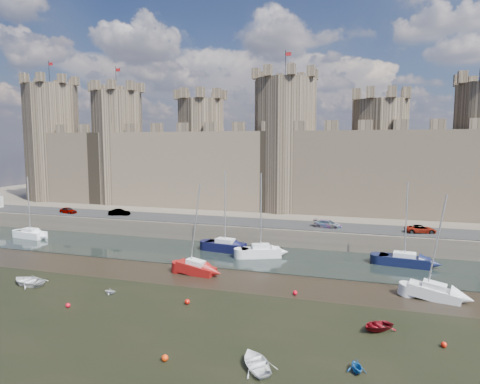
{
  "coord_description": "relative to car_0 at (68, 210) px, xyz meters",
  "views": [
    {
      "loc": [
        17.22,
        -27.21,
        14.42
      ],
      "look_at": [
        1.84,
        22.0,
        8.53
      ],
      "focal_mm": 32.0,
      "sensor_mm": 36.0,
      "label": 1
    }
  ],
  "objects": [
    {
      "name": "ground",
      "position": [
        32.2,
        -32.7,
        -3.05
      ],
      "size": [
        160.0,
        160.0,
        0.0
      ],
      "primitive_type": "plane",
      "color": "black",
      "rests_on": "ground"
    },
    {
      "name": "seaweed_patch",
      "position": [
        32.2,
        -38.7,
        -3.05
      ],
      "size": [
        70.0,
        34.0,
        0.01
      ],
      "primitive_type": "cube",
      "color": "black",
      "rests_on": "ground"
    },
    {
      "name": "water_channel",
      "position": [
        32.2,
        -8.7,
        -3.01
      ],
      "size": [
        160.0,
        12.0,
        0.08
      ],
      "primitive_type": "cube",
      "color": "black",
      "rests_on": "ground"
    },
    {
      "name": "quay",
      "position": [
        32.2,
        27.3,
        -1.8
      ],
      "size": [
        160.0,
        60.0,
        2.5
      ],
      "primitive_type": "cube",
      "color": "#4C443A",
      "rests_on": "ground"
    },
    {
      "name": "road",
      "position": [
        32.2,
        1.3,
        -0.5
      ],
      "size": [
        160.0,
        7.0,
        0.1
      ],
      "primitive_type": "cube",
      "color": "black",
      "rests_on": "quay"
    },
    {
      "name": "castle",
      "position": [
        31.57,
        15.3,
        8.62
      ],
      "size": [
        108.5,
        11.0,
        29.0
      ],
      "color": "#42382B",
      "rests_on": "quay"
    },
    {
      "name": "car_0",
      "position": [
        0.0,
        0.0,
        0.0
      ],
      "size": [
        3.46,
        1.96,
        1.11
      ],
      "primitive_type": "imported",
      "rotation": [
        0.0,
        0.0,
        1.36
      ],
      "color": "gray",
      "rests_on": "quay"
    },
    {
      "name": "car_1",
      "position": [
        9.58,
        0.69,
        0.01
      ],
      "size": [
        3.62,
        2.05,
        1.13
      ],
      "primitive_type": "imported",
      "rotation": [
        0.0,
        0.0,
        1.83
      ],
      "color": "gray",
      "rests_on": "quay"
    },
    {
      "name": "car_2",
      "position": [
        43.55,
        0.62,
        0.01
      ],
      "size": [
        4.11,
        2.18,
        1.13
      ],
      "primitive_type": "imported",
      "rotation": [
        0.0,
        0.0,
        1.41
      ],
      "color": "gray",
      "rests_on": "quay"
    },
    {
      "name": "car_3",
      "position": [
        55.71,
        0.6,
        -0.0
      ],
      "size": [
        4.28,
        2.63,
        1.11
      ],
      "primitive_type": "imported",
      "rotation": [
        0.0,
        0.0,
        1.78
      ],
      "color": "gray",
      "rests_on": "quay"
    },
    {
      "name": "sailboat_0",
      "position": [
        -0.14,
        -8.43,
        -2.31
      ],
      "size": [
        5.19,
        2.54,
        9.33
      ],
      "rotation": [
        0.0,
        0.0,
        -0.12
      ],
      "color": "white",
      "rests_on": "ground"
    },
    {
      "name": "sailboat_1",
      "position": [
        30.89,
        -7.22,
        -2.21
      ],
      "size": [
        5.64,
        2.78,
        10.86
      ],
      "rotation": [
        0.0,
        0.0,
        -0.13
      ],
      "color": "black",
      "rests_on": "ground"
    },
    {
      "name": "sailboat_2",
      "position": [
        36.17,
        -8.68,
        -2.21
      ],
      "size": [
        5.29,
        3.72,
        10.65
      ],
      "rotation": [
        0.0,
        0.0,
        0.41
      ],
      "color": "silver",
      "rests_on": "ground"
    },
    {
      "name": "sailboat_3",
      "position": [
        53.29,
        -7.26,
        -2.28
      ],
      "size": [
        5.86,
        2.82,
        9.9
      ],
      "rotation": [
        0.0,
        0.0,
        -0.11
      ],
      "color": "black",
      "rests_on": "ground"
    },
    {
      "name": "sailboat_4",
      "position": [
        31.03,
        -17.47,
        -2.31
      ],
      "size": [
        4.51,
        2.18,
        10.15
      ],
      "rotation": [
        0.0,
        0.0,
        -0.12
      ],
      "color": "maroon",
      "rests_on": "ground"
    },
    {
      "name": "sailboat_5",
      "position": [
        55.22,
        -17.92,
        -2.33
      ],
      "size": [
        4.86,
        2.67,
        9.92
      ],
      "rotation": [
        0.0,
        0.0,
        -0.2
      ],
      "color": "silver",
      "rests_on": "ground"
    },
    {
      "name": "dinghy_2",
      "position": [
        42.69,
        -34.81,
        -2.74
      ],
      "size": [
        3.52,
        3.69,
        0.62
      ],
      "primitive_type": "imported",
      "rotation": [
        1.57,
        0.0,
        3.78
      ],
      "color": "white",
      "rests_on": "ground"
    },
    {
      "name": "dinghy_3",
      "position": [
        25.71,
        -25.8,
        -2.74
      ],
      "size": [
        1.26,
        1.11,
        0.62
      ],
      "primitive_type": "imported",
      "rotation": [
        1.57,
        0.0,
        1.65
      ],
      "color": "silver",
      "rests_on": "ground"
    },
    {
      "name": "dinghy_4",
      "position": [
        50.13,
        -26.49,
        -2.75
      ],
      "size": [
        3.45,
        3.55,
        0.6
      ],
      "primitive_type": "imported",
      "rotation": [
        1.57,
        0.0,
        5.59
      ],
      "color": "maroon",
      "rests_on": "ground"
    },
    {
      "name": "dinghy_5",
      "position": [
        48.85,
        -33.32,
        -2.67
      ],
      "size": [
        1.72,
        1.84,
        0.78
      ],
      "primitive_type": "imported",
      "rotation": [
        1.57,
        0.0,
        0.37
      ],
      "color": "#154F92",
      "rests_on": "ground"
    },
    {
      "name": "dinghy_6",
      "position": [
        16.06,
        -25.87,
        -2.65
      ],
      "size": [
        4.3,
        3.41,
        0.8
      ],
      "primitive_type": "imported",
      "rotation": [
        1.57,
        0.0,
        4.53
      ],
      "color": "silver",
      "rests_on": "ground"
    },
    {
      "name": "buoy_0",
      "position": [
        24.1,
        -29.79,
        -2.85
      ],
      "size": [
        0.41,
        0.41,
        0.41
      ],
      "primitive_type": "sphere",
      "color": "red",
      "rests_on": "ground"
    },
    {
      "name": "buoy_1",
      "position": [
        33.82,
        -25.93,
        -2.82
      ],
      "size": [
        0.47,
        0.47,
        0.47
      ],
      "primitive_type": "sphere",
      "color": "red",
      "rests_on": "ground"
    },
    {
      "name": "buoy_2",
      "position": [
        36.61,
        -35.67,
        -2.82
      ],
      "size": [
        0.46,
        0.46,
        0.46
      ],
      "primitive_type": "sphere",
      "color": "red",
      "rests_on": "ground"
    },
    {
      "name": "buoy_3",
      "position": [
        42.69,
        -20.7,
        -2.83
      ],
      "size": [
        0.45,
        0.45,
        0.45
      ],
      "primitive_type": "sphere",
      "color": "red",
      "rests_on": "ground"
    },
    {
      "name": "buoy_5",
      "position": [
        54.63,
        -28.03,
        -2.84
      ],
      "size": [
        0.42,
        0.42,
        0.42
      ],
      "primitive_type": "sphere",
      "color": "red",
      "rests_on": "ground"
    }
  ]
}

